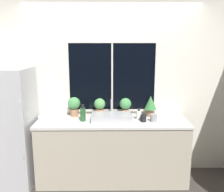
{
  "coord_description": "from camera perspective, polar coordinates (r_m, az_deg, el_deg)",
  "views": [
    {
      "loc": [
        -0.04,
        -3.02,
        1.94
      ],
      "look_at": [
        -0.01,
        0.28,
        1.24
      ],
      "focal_mm": 40.0,
      "sensor_mm": 36.0,
      "label": 1
    }
  ],
  "objects": [
    {
      "name": "ground_plane",
      "position": [
        3.59,
        0.15,
        -20.8
      ],
      "size": [
        14.0,
        14.0,
        0.0
      ],
      "primitive_type": "plane",
      "color": "#38332D"
    },
    {
      "name": "wall_back",
      "position": [
        3.71,
        0.03,
        2.74
      ],
      "size": [
        8.0,
        0.09,
        2.7
      ],
      "color": "silver",
      "rests_on": "ground_plane"
    },
    {
      "name": "wall_left",
      "position": [
        4.96,
        -23.74,
        4.06
      ],
      "size": [
        0.06,
        7.0,
        2.7
      ],
      "color": "silver",
      "rests_on": "ground_plane"
    },
    {
      "name": "wall_right",
      "position": [
        4.99,
        23.39,
        4.13
      ],
      "size": [
        0.06,
        7.0,
        2.7
      ],
      "color": "silver",
      "rests_on": "ground_plane"
    },
    {
      "name": "counter",
      "position": [
        3.63,
        0.09,
        -12.39
      ],
      "size": [
        2.1,
        0.59,
        0.89
      ],
      "color": "#B2A893",
      "rests_on": "ground_plane"
    },
    {
      "name": "refrigerator",
      "position": [
        3.71,
        -22.21,
        -6.66
      ],
      "size": [
        0.61,
        0.68,
        1.63
      ],
      "color": "#B7B7BC",
      "rests_on": "ground_plane"
    },
    {
      "name": "sink",
      "position": [
        3.48,
        -0.1,
        -4.83
      ],
      "size": [
        0.55,
        0.38,
        0.26
      ],
      "color": "#ADADB2",
      "rests_on": "counter"
    },
    {
      "name": "potted_plant_far_left",
      "position": [
        3.67,
        -8.64,
        -2.06
      ],
      "size": [
        0.18,
        0.18,
        0.29
      ],
      "color": "#9E6B4C",
      "rests_on": "counter"
    },
    {
      "name": "potted_plant_center_left",
      "position": [
        3.64,
        -2.83,
        -2.36
      ],
      "size": [
        0.16,
        0.16,
        0.27
      ],
      "color": "#9E6B4C",
      "rests_on": "counter"
    },
    {
      "name": "potted_plant_center_right",
      "position": [
        3.64,
        3.1,
        -2.14
      ],
      "size": [
        0.17,
        0.17,
        0.27
      ],
      "color": "#9E6B4C",
      "rests_on": "counter"
    },
    {
      "name": "potted_plant_far_right",
      "position": [
        3.68,
        8.78,
        -1.83
      ],
      "size": [
        0.18,
        0.18,
        0.3
      ],
      "color": "#9E6B4C",
      "rests_on": "counter"
    },
    {
      "name": "soap_bottle",
      "position": [
        3.53,
        6.12,
        -4.28
      ],
      "size": [
        0.07,
        0.07,
        0.16
      ],
      "color": "white",
      "rests_on": "counter"
    },
    {
      "name": "bottle_tall",
      "position": [
        3.45,
        -6.67,
        -4.14
      ],
      "size": [
        0.07,
        0.07,
        0.23
      ],
      "color": "#235128",
      "rests_on": "counter"
    },
    {
      "name": "mug_black",
      "position": [
        3.45,
        7.16,
        -5.11
      ],
      "size": [
        0.08,
        0.08,
        0.09
      ],
      "color": "black",
      "rests_on": "counter"
    },
    {
      "name": "mug_grey",
      "position": [
        3.46,
        9.49,
        -4.97
      ],
      "size": [
        0.09,
        0.09,
        0.1
      ],
      "color": "gray",
      "rests_on": "counter"
    },
    {
      "name": "mug_white",
      "position": [
        3.52,
        -15.77,
        -5.14
      ],
      "size": [
        0.09,
        0.09,
        0.09
      ],
      "color": "white",
      "rests_on": "counter"
    }
  ]
}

